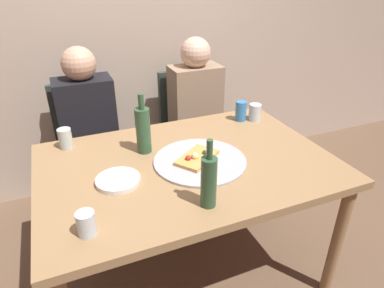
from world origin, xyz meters
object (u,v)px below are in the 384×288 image
object	(u,v)px
wine_bottle	(209,181)
chair_left	(90,140)
pizza_tray	(200,161)
beer_bottle	(143,129)
chair_right	(192,123)
dining_table	(188,175)
pizza_slice_last	(197,158)
guest_in_beanie	(200,114)
tumbler_near	(255,112)
guest_in_sweater	(91,133)
soda_can	(241,111)
wine_glass	(86,224)
plate_stack	(118,180)
tumbler_far	(65,138)

from	to	relation	value
wine_bottle	chair_left	size ratio (longest dim) A/B	0.32
pizza_tray	chair_left	xyz separation A→B (m)	(-0.43, 0.91, -0.23)
beer_bottle	chair_right	size ratio (longest dim) A/B	0.35
chair_left	beer_bottle	bearing A→B (deg)	106.83
dining_table	chair_right	distance (m)	0.98
pizza_slice_last	guest_in_beanie	size ratio (longest dim) A/B	0.22
tumbler_near	wine_bottle	bearing A→B (deg)	-133.79
guest_in_sweater	guest_in_beanie	world-z (taller)	same
beer_bottle	soda_can	world-z (taller)	beer_bottle
pizza_tray	wine_glass	bearing A→B (deg)	-152.23
wine_glass	plate_stack	distance (m)	0.33
plate_stack	pizza_tray	bearing A→B (deg)	2.98
soda_can	chair_right	world-z (taller)	chair_right
beer_bottle	soda_can	xyz separation A→B (m)	(0.65, 0.16, -0.06)
chair_right	wine_bottle	bearing A→B (deg)	70.06
tumbler_near	guest_in_beanie	bearing A→B (deg)	112.71
pizza_tray	chair_left	world-z (taller)	chair_left
pizza_tray	wine_bottle	distance (m)	0.35
wine_bottle	soda_can	size ratio (longest dim) A/B	2.40
chair_right	guest_in_beanie	distance (m)	0.20
pizza_tray	wine_glass	world-z (taller)	wine_glass
tumbler_near	tumbler_far	distance (m)	1.11
plate_stack	soda_can	bearing A→B (deg)	24.60
guest_in_sweater	pizza_slice_last	bearing A→B (deg)	119.13
pizza_tray	chair_right	bearing A→B (deg)	69.49
wine_glass	tumbler_far	bearing A→B (deg)	91.23
wine_bottle	pizza_tray	bearing A→B (deg)	71.73
tumbler_near	dining_table	bearing A→B (deg)	-151.87
tumbler_far	plate_stack	world-z (taller)	tumbler_far
tumbler_far	chair_right	size ratio (longest dim) A/B	0.12
beer_bottle	plate_stack	bearing A→B (deg)	-128.94
pizza_tray	guest_in_sweater	world-z (taller)	guest_in_sweater
tumbler_far	soda_can	bearing A→B (deg)	-2.38
plate_stack	chair_left	world-z (taller)	chair_left
tumbler_far	chair_right	xyz separation A→B (m)	(0.93, 0.50, -0.28)
soda_can	dining_table	bearing A→B (deg)	-145.46
beer_bottle	guest_in_beanie	bearing A→B (deg)	44.45
pizza_tray	tumbler_near	size ratio (longest dim) A/B	4.41
beer_bottle	wine_glass	xyz separation A→B (m)	(-0.35, -0.51, -0.08)
dining_table	tumbler_far	world-z (taller)	tumbler_far
dining_table	beer_bottle	bearing A→B (deg)	132.32
wine_bottle	guest_in_sweater	bearing A→B (deg)	106.92
wine_glass	chair_left	size ratio (longest dim) A/B	0.10
tumbler_near	tumbler_far	bearing A→B (deg)	176.20
beer_bottle	guest_in_sweater	size ratio (longest dim) A/B	0.27
dining_table	guest_in_sweater	distance (m)	0.82
wine_bottle	soda_can	distance (m)	0.87
plate_stack	chair_right	world-z (taller)	chair_right
pizza_tray	beer_bottle	world-z (taller)	beer_bottle
dining_table	pizza_slice_last	xyz separation A→B (m)	(0.04, -0.02, 0.10)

